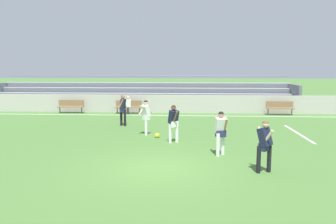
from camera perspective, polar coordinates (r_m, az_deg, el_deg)
name	(u,v)px	position (r m, az deg, el deg)	size (l,w,h in m)	color
ground_plane	(158,168)	(10.66, -1.69, -9.70)	(160.00, 160.00, 0.00)	#477033
field_line_sideline	(174,116)	(21.73, 1.07, -0.62)	(44.00, 0.12, 0.01)	white
field_line_penalty_mark	(298,133)	(17.17, 21.68, -3.47)	(0.12, 4.40, 0.01)	white
sideline_wall	(175,104)	(22.99, 1.23, 1.41)	(48.00, 0.16, 1.25)	#BCB7AD
bleacher_stand	(142,95)	(25.53, -4.55, 3.00)	(23.20, 3.27, 2.48)	#B2B2B7
bench_far_left	(71,105)	(23.85, -16.51, 1.13)	(1.80, 0.40, 0.90)	olive
bench_near_bin	(129,106)	(22.77, -6.87, 1.10)	(1.80, 0.40, 0.90)	olive
bench_far_right	(280,107)	(23.21, 18.85, 0.86)	(1.80, 0.40, 0.90)	olive
spectator_seated	(128,104)	(22.64, -6.93, 1.45)	(0.36, 0.42, 1.21)	#2D2D38
player_white_wide_left	(146,114)	(15.53, -3.87, -0.40)	(0.67, 0.54, 1.66)	white
player_dark_deep_cover	(173,121)	(13.91, 0.96, -1.49)	(0.50, 0.67, 1.61)	white
player_white_overlapping	(221,130)	(12.06, 9.15, -3.03)	(0.45, 0.59, 1.62)	white
player_dark_pressing_high	(123,107)	(18.02, -7.85, 0.79)	(0.41, 0.48, 1.70)	black
player_dark_dropping_back	(265,142)	(10.40, 16.44, -5.01)	(0.53, 0.72, 1.62)	black
soccer_ball	(157,135)	(15.00, -1.91, -4.08)	(0.22, 0.22, 0.22)	yellow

